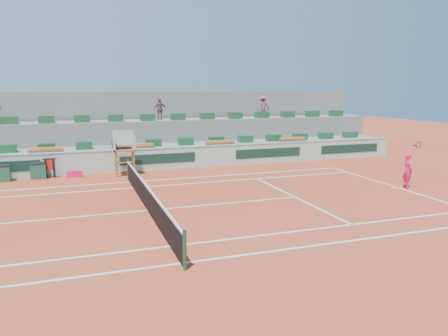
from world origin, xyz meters
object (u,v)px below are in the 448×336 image
(drink_cooler_a, at_px, (38,170))
(tennis_player, at_px, (408,170))
(player_bag, at_px, (75,174))
(umpire_chair, at_px, (124,147))

(drink_cooler_a, relative_size, tennis_player, 0.37)
(player_bag, height_order, drink_cooler_a, drink_cooler_a)
(player_bag, bearing_deg, tennis_player, -27.73)
(drink_cooler_a, bearing_deg, umpire_chair, -6.38)
(umpire_chair, xyz_separation_m, tennis_player, (12.30, -7.61, -0.70))
(player_bag, distance_m, umpire_chair, 2.96)
(tennis_player, bearing_deg, player_bag, 152.27)
(player_bag, distance_m, drink_cooler_a, 1.81)
(drink_cooler_a, xyz_separation_m, tennis_player, (16.68, -8.10, 0.42))
(tennis_player, bearing_deg, umpire_chair, 148.26)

